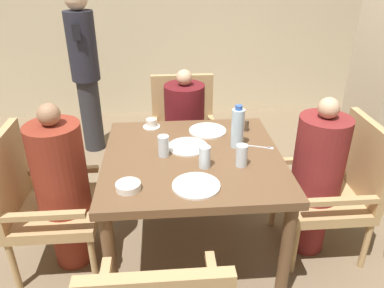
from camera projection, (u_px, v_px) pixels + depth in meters
name	position (u px, v px, depth m)	size (l,w,h in m)	color
ground_plane	(193.00, 250.00, 2.62)	(16.00, 16.00, 0.00)	#7A664C
dining_table	(193.00, 169.00, 2.32)	(1.08, 1.05, 0.76)	brown
chair_left_side	(40.00, 199.00, 2.33)	(0.54, 0.54, 0.94)	tan
diner_in_left_chair	(63.00, 187.00, 2.30)	(0.32, 0.32, 1.12)	maroon
chair_far_side	(184.00, 130.00, 3.23)	(0.54, 0.54, 0.94)	tan
diner_in_far_chair	(185.00, 132.00, 3.07)	(0.32, 0.32, 1.07)	#5B1419
chair_right_side	(337.00, 186.00, 2.46)	(0.54, 0.54, 0.94)	tan
diner_in_right_chair	(316.00, 177.00, 2.42)	(0.32, 0.32, 1.11)	maroon
standing_host	(85.00, 69.00, 3.61)	(0.27, 0.31, 1.60)	#2D2D33
plate_main_left	(196.00, 186.00, 1.97)	(0.26, 0.26, 0.01)	white
plate_main_right	(208.00, 131.00, 2.57)	(0.26, 0.26, 0.01)	white
plate_dessert_center	(188.00, 147.00, 2.36)	(0.26, 0.26, 0.01)	white
teacup_with_saucer	(151.00, 124.00, 2.62)	(0.12, 0.12, 0.06)	white
bowl_small	(128.00, 186.00, 1.94)	(0.13, 0.13, 0.04)	white
water_bottle	(238.00, 128.00, 2.32)	(0.08, 0.08, 0.28)	silver
glass_tall_near	(205.00, 157.00, 2.12)	(0.07, 0.07, 0.13)	silver
glass_tall_mid	(242.00, 155.00, 2.13)	(0.07, 0.07, 0.13)	silver
glass_tall_far	(164.00, 146.00, 2.24)	(0.07, 0.07, 0.13)	silver
salt_shaker	(241.00, 126.00, 2.56)	(0.03, 0.03, 0.08)	white
pepper_shaker	(247.00, 126.00, 2.56)	(0.03, 0.03, 0.08)	#4C3D2D
fork_beside_plate	(263.00, 147.00, 2.36)	(0.17, 0.07, 0.00)	silver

